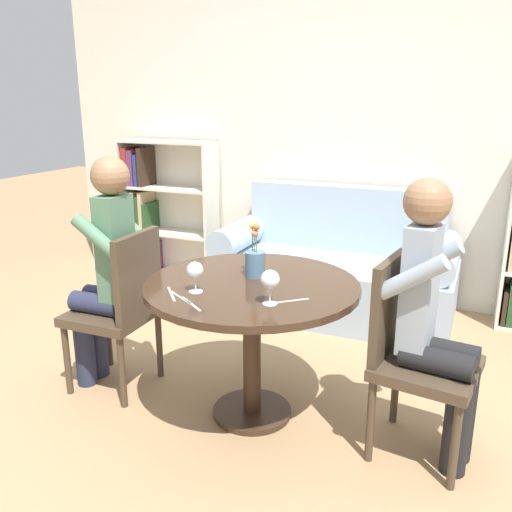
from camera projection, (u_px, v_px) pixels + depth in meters
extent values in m
plane|color=tan|center=(252.00, 414.00, 2.79)|extent=(16.00, 16.00, 0.00)
cube|color=silver|center=(354.00, 127.00, 4.14)|extent=(5.20, 0.05, 2.70)
cylinder|color=#382619|center=(252.00, 286.00, 2.59)|extent=(1.04, 1.04, 0.03)
cylinder|color=#382619|center=(252.00, 351.00, 2.69)|extent=(0.09, 0.09, 0.65)
cylinder|color=#382619|center=(252.00, 411.00, 2.79)|extent=(0.40, 0.40, 0.03)
cube|color=#9EB2C6|center=(332.00, 287.00, 4.04)|extent=(1.74, 0.80, 0.42)
cube|color=#9EB2C6|center=(345.00, 218.00, 4.19)|extent=(1.52, 0.16, 0.50)
cylinder|color=#9EB2C6|center=(239.00, 235.00, 4.24)|extent=(0.22, 0.72, 0.22)
cylinder|color=#9EB2C6|center=(443.00, 257.00, 3.66)|extent=(0.22, 0.72, 0.22)
cube|color=silver|center=(177.00, 208.00, 4.89)|extent=(0.87, 0.02, 1.22)
cube|color=silver|center=(130.00, 207.00, 4.94)|extent=(0.02, 0.28, 1.22)
cube|color=silver|center=(212.00, 214.00, 4.62)|extent=(0.02, 0.28, 1.22)
cube|color=silver|center=(172.00, 275.00, 4.95)|extent=(0.83, 0.28, 0.02)
cube|color=silver|center=(171.00, 232.00, 4.84)|extent=(0.83, 0.28, 0.02)
cube|color=silver|center=(169.00, 188.00, 4.72)|extent=(0.83, 0.28, 0.02)
cube|color=silver|center=(166.00, 142.00, 4.61)|extent=(0.83, 0.28, 0.02)
cube|color=#602D5B|center=(137.00, 255.00, 5.04)|extent=(0.04, 0.23, 0.26)
cube|color=#234723|center=(141.00, 256.00, 5.03)|extent=(0.04, 0.23, 0.26)
cube|color=#602D5B|center=(146.00, 253.00, 4.99)|extent=(0.05, 0.23, 0.34)
cube|color=#332319|center=(151.00, 254.00, 4.98)|extent=(0.03, 0.23, 0.32)
cube|color=#602D5B|center=(154.00, 257.00, 4.97)|extent=(0.03, 0.23, 0.27)
cube|color=#332319|center=(133.00, 210.00, 4.93)|extent=(0.03, 0.23, 0.32)
cube|color=olive|center=(139.00, 210.00, 4.90)|extent=(0.05, 0.23, 0.34)
cube|color=#234723|center=(144.00, 212.00, 4.89)|extent=(0.03, 0.23, 0.31)
cube|color=tan|center=(147.00, 210.00, 4.87)|extent=(0.04, 0.23, 0.34)
cube|color=#234723|center=(151.00, 216.00, 4.87)|extent=(0.03, 0.23, 0.25)
cube|color=maroon|center=(131.00, 166.00, 4.81)|extent=(0.05, 0.23, 0.33)
cube|color=#602D5B|center=(137.00, 167.00, 4.79)|extent=(0.05, 0.23, 0.31)
cube|color=navy|center=(142.00, 170.00, 4.78)|extent=(0.03, 0.23, 0.27)
cube|color=#332319|center=(146.00, 167.00, 4.75)|extent=(0.04, 0.23, 0.33)
cube|color=silver|center=(507.00, 241.00, 3.75)|extent=(0.02, 0.28, 1.22)
cube|color=#332319|center=(504.00, 305.00, 3.86)|extent=(0.03, 0.23, 0.25)
cube|color=#234723|center=(511.00, 302.00, 3.83)|extent=(0.04, 0.23, 0.30)
cylinder|color=#473828|center=(108.00, 334.00, 3.25)|extent=(0.04, 0.04, 0.40)
cylinder|color=#473828|center=(67.00, 360.00, 2.93)|extent=(0.04, 0.04, 0.40)
cylinder|color=#473828|center=(159.00, 344.00, 3.12)|extent=(0.04, 0.04, 0.40)
cylinder|color=#473828|center=(122.00, 372.00, 2.80)|extent=(0.04, 0.04, 0.40)
cube|color=#473828|center=(112.00, 314.00, 2.96)|extent=(0.43, 0.43, 0.05)
cube|color=#473828|center=(138.00, 275.00, 2.82)|extent=(0.05, 0.38, 0.45)
cylinder|color=#473828|center=(455.00, 447.00, 2.20)|extent=(0.04, 0.04, 0.40)
cylinder|color=#473828|center=(472.00, 406.00, 2.49)|extent=(0.04, 0.04, 0.40)
cylinder|color=#473828|center=(371.00, 421.00, 2.38)|extent=(0.04, 0.04, 0.40)
cylinder|color=#473828|center=(396.00, 385.00, 2.67)|extent=(0.04, 0.04, 0.40)
cube|color=#473828|center=(427.00, 368.00, 2.37)|extent=(0.47, 0.47, 0.05)
cube|color=#473828|center=(388.00, 307.00, 2.40)|extent=(0.09, 0.38, 0.45)
cylinder|color=#282D47|center=(97.00, 339.00, 3.12)|extent=(0.11, 0.11, 0.45)
cylinder|color=#282D47|center=(84.00, 347.00, 3.03)|extent=(0.11, 0.11, 0.45)
cylinder|color=#282D47|center=(109.00, 297.00, 3.01)|extent=(0.30, 0.11, 0.11)
cylinder|color=#282D47|center=(96.00, 304.00, 2.91)|extent=(0.30, 0.11, 0.11)
cube|color=#517A5B|center=(116.00, 250.00, 2.83)|extent=(0.12, 0.20, 0.58)
cylinder|color=#517A5B|center=(130.00, 226.00, 2.93)|extent=(0.29, 0.07, 0.23)
cylinder|color=#517A5B|center=(98.00, 238.00, 2.69)|extent=(0.29, 0.07, 0.23)
sphere|color=#936B4C|center=(110.00, 176.00, 2.73)|extent=(0.20, 0.20, 0.20)
cylinder|color=black|center=(457.00, 426.00, 2.30)|extent=(0.11, 0.11, 0.45)
cylinder|color=black|center=(462.00, 414.00, 2.39)|extent=(0.11, 0.11, 0.45)
cylinder|color=black|center=(436.00, 361.00, 2.28)|extent=(0.31, 0.15, 0.11)
cylinder|color=black|center=(443.00, 351.00, 2.37)|extent=(0.31, 0.15, 0.11)
cube|color=#93A3B2|center=(419.00, 289.00, 2.30)|extent=(0.15, 0.21, 0.56)
cylinder|color=#93A3B2|center=(412.00, 278.00, 2.16)|extent=(0.29, 0.11, 0.23)
cylinder|color=#93A3B2|center=(430.00, 261.00, 2.38)|extent=(0.29, 0.11, 0.23)
sphere|color=#936B4C|center=(427.00, 201.00, 2.19)|extent=(0.20, 0.20, 0.20)
cylinder|color=white|center=(196.00, 292.00, 2.47)|extent=(0.06, 0.06, 0.00)
cylinder|color=white|center=(196.00, 284.00, 2.45)|extent=(0.01, 0.01, 0.07)
sphere|color=white|center=(195.00, 270.00, 2.44)|extent=(0.08, 0.08, 0.08)
sphere|color=#E58E75|center=(195.00, 272.00, 2.44)|extent=(0.06, 0.06, 0.06)
cylinder|color=white|center=(270.00, 304.00, 2.32)|extent=(0.06, 0.06, 0.00)
cylinder|color=white|center=(270.00, 295.00, 2.31)|extent=(0.01, 0.01, 0.07)
sphere|color=white|center=(270.00, 279.00, 2.29)|extent=(0.08, 0.08, 0.08)
sphere|color=maroon|center=(270.00, 282.00, 2.29)|extent=(0.06, 0.06, 0.06)
cylinder|color=slate|center=(255.00, 264.00, 2.67)|extent=(0.10, 0.10, 0.13)
cylinder|color=#4C7A42|center=(257.00, 239.00, 2.62)|extent=(0.01, 0.01, 0.13)
sphere|color=#E07F4C|center=(257.00, 226.00, 2.60)|extent=(0.04, 0.04, 0.04)
cylinder|color=#4C7A42|center=(253.00, 238.00, 2.65)|extent=(0.01, 0.01, 0.13)
sphere|color=#EACC4C|center=(253.00, 225.00, 2.64)|extent=(0.04, 0.04, 0.04)
cylinder|color=#4C7A42|center=(255.00, 243.00, 2.63)|extent=(0.00, 0.01, 0.09)
sphere|color=#E07F4C|center=(255.00, 233.00, 2.62)|extent=(0.04, 0.04, 0.04)
cube|color=silver|center=(191.00, 304.00, 2.32)|extent=(0.16, 0.12, 0.00)
cube|color=silver|center=(289.00, 301.00, 2.35)|extent=(0.15, 0.14, 0.00)
cube|color=silver|center=(180.00, 297.00, 2.40)|extent=(0.17, 0.11, 0.00)
cube|color=silver|center=(171.00, 294.00, 2.44)|extent=(0.13, 0.15, 0.00)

